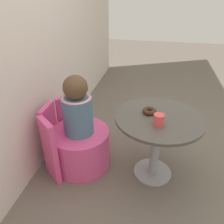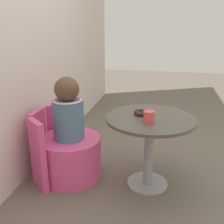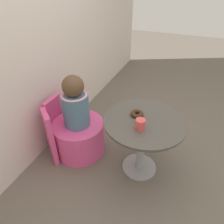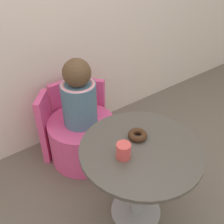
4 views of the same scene
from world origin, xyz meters
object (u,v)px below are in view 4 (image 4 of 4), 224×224
(cup, at_px, (123,151))
(tub_chair, at_px, (83,139))
(round_table, at_px, (140,165))
(donut, at_px, (138,135))
(child_figure, at_px, (79,95))

(cup, bearing_deg, tub_chair, 80.09)
(round_table, xyz_separation_m, tub_chair, (-0.01, 0.72, -0.30))
(donut, height_order, cup, cup)
(tub_chair, relative_size, child_figure, 1.01)
(round_table, bearing_deg, child_figure, 90.59)
(donut, distance_m, cup, 0.19)
(donut, bearing_deg, tub_chair, 94.51)
(tub_chair, height_order, cup, cup)
(round_table, bearing_deg, donut, 63.14)
(round_table, xyz_separation_m, donut, (0.04, 0.08, 0.17))
(donut, bearing_deg, child_figure, 94.51)
(round_table, height_order, cup, cup)
(tub_chair, distance_m, donut, 0.79)
(tub_chair, bearing_deg, cup, -99.91)
(round_table, relative_size, donut, 6.21)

